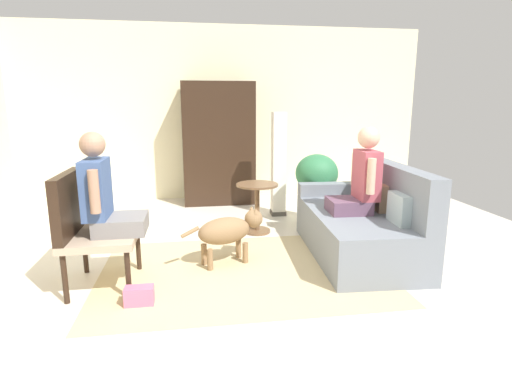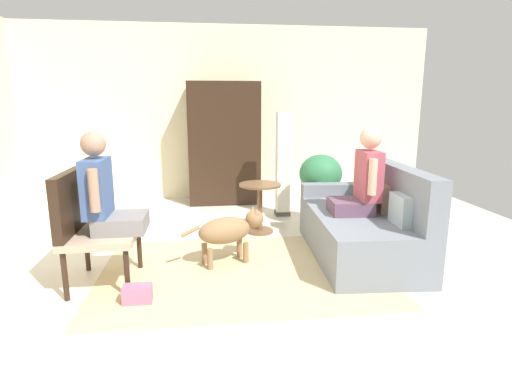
% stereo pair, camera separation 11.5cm
% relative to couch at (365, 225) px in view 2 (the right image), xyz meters
% --- Properties ---
extents(ground_plane, '(7.66, 7.66, 0.00)m').
position_rel_couch_xyz_m(ground_plane, '(-1.34, -0.35, -0.32)').
color(ground_plane, beige).
extents(back_wall, '(6.81, 0.12, 2.75)m').
position_rel_couch_xyz_m(back_wall, '(-1.34, 2.90, 1.05)').
color(back_wall, beige).
rests_on(back_wall, ground).
extents(area_rug, '(2.62, 1.84, 0.01)m').
position_rel_couch_xyz_m(area_rug, '(-1.28, -0.26, -0.32)').
color(area_rug, '#C6B284').
rests_on(area_rug, ground).
extents(couch, '(1.00, 1.74, 0.94)m').
position_rel_couch_xyz_m(couch, '(0.00, 0.00, 0.00)').
color(couch, slate).
rests_on(couch, ground).
extents(armchair, '(0.58, 0.70, 0.99)m').
position_rel_couch_xyz_m(armchair, '(-2.62, -0.36, 0.25)').
color(armchair, black).
rests_on(armchair, ground).
extents(person_on_couch, '(0.49, 0.52, 0.87)m').
position_rel_couch_xyz_m(person_on_couch, '(-0.05, -0.01, 0.48)').
color(person_on_couch, '#604259').
extents(person_on_armchair, '(0.49, 0.55, 0.85)m').
position_rel_couch_xyz_m(person_on_armchair, '(-2.45, -0.36, 0.48)').
color(person_on_armchair, slate).
extents(round_end_table, '(0.50, 0.50, 0.60)m').
position_rel_couch_xyz_m(round_end_table, '(-0.97, 0.88, 0.06)').
color(round_end_table, brown).
rests_on(round_end_table, ground).
extents(dog, '(0.81, 0.42, 0.54)m').
position_rel_couch_xyz_m(dog, '(-1.39, -0.04, 0.01)').
color(dog, olive).
rests_on(dog, ground).
extents(potted_plant, '(0.54, 0.54, 0.92)m').
position_rel_couch_xyz_m(potted_plant, '(-0.17, 1.09, 0.29)').
color(potted_plant, beige).
rests_on(potted_plant, ground).
extents(column_lamp, '(0.20, 0.20, 1.43)m').
position_rel_couch_xyz_m(column_lamp, '(-0.55, 1.61, 0.39)').
color(column_lamp, '#4C4742').
rests_on(column_lamp, ground).
extents(armoire_cabinet, '(1.09, 0.56, 1.86)m').
position_rel_couch_xyz_m(armoire_cabinet, '(-1.32, 2.49, 0.61)').
color(armoire_cabinet, black).
rests_on(armoire_cabinet, ground).
extents(handbag, '(0.22, 0.12, 0.15)m').
position_rel_couch_xyz_m(handbag, '(-2.16, -0.77, -0.25)').
color(handbag, '#D8668C').
rests_on(handbag, ground).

